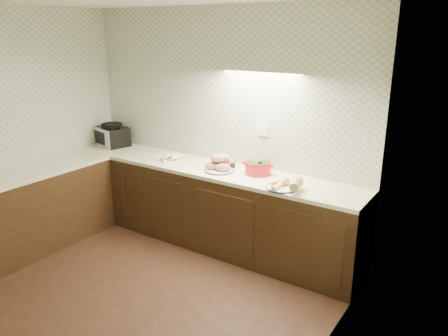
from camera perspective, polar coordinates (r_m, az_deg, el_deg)
The scene contains 8 objects.
room at distance 3.58m, azimuth -16.96°, elevation 5.42°, with size 3.60×3.60×2.60m.
counter at distance 4.85m, azimuth -14.74°, elevation -5.96°, with size 3.60×3.60×0.90m.
toaster_oven at distance 5.86m, azimuth -14.38°, elevation 4.15°, with size 0.47×0.41×0.29m.
parsnip_pile at distance 5.13m, azimuth -7.86°, elevation 1.47°, with size 0.37×0.37×0.07m.
sweet_potato_plate at distance 4.65m, azimuth -0.55°, elevation 0.53°, with size 0.32×0.32×0.19m.
onion_bowl at distance 4.78m, azimuth 0.65°, elevation 0.54°, with size 0.14×0.14×0.10m.
dutch_oven at distance 4.55m, azimuth 4.47°, elevation 0.34°, with size 0.34×0.32×0.19m.
veg_plate at distance 4.16m, azimuth 8.52°, elevation -2.08°, with size 0.37×0.36×0.14m.
Camera 1 is at (2.73, -2.21, 2.32)m, focal length 35.00 mm.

